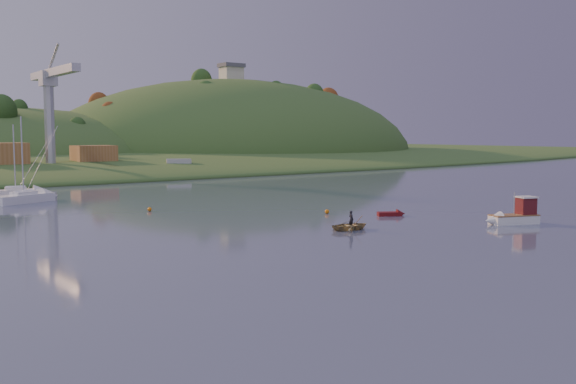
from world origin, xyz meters
TOP-DOWN VIEW (x-y plane):
  - ground at (0.00, 0.00)m, footprint 500.00×500.00m
  - hill_right at (95.00, 195.00)m, footprint 150.00×130.00m
  - hilltop_house at (95.00, 195.00)m, footprint 9.00×7.00m
  - wharf at (5.00, 122.00)m, footprint 42.00×16.00m
  - shed_east at (13.00, 124.00)m, footprint 9.00×7.00m
  - dock_crane at (2.00, 118.39)m, footprint 3.20×28.00m
  - fishing_boat at (16.80, 16.13)m, footprint 6.10×3.78m
  - sailboat_near at (-17.55, 66.88)m, footprint 8.57×5.54m
  - sailboat_far at (-16.24, 76.30)m, footprint 7.83×3.38m
  - canoe at (1.15, 23.09)m, footprint 4.06×3.06m
  - paddler at (1.15, 23.09)m, footprint 0.43×0.61m
  - red_tender at (12.21, 27.90)m, footprint 3.25×2.47m
  - work_vessel at (28.30, 111.27)m, footprint 13.77×9.52m
  - buoy_1 at (7.30, 33.88)m, footprint 0.50×0.50m
  - buoy_3 at (-8.14, 48.24)m, footprint 0.50×0.50m

SIDE VIEW (x-z plane):
  - ground at x=0.00m, z-range 0.00..0.00m
  - hill_right at x=95.00m, z-range -30.00..30.00m
  - red_tender at x=12.21m, z-range -0.31..0.76m
  - buoy_1 at x=7.30m, z-range 0.00..0.50m
  - buoy_3 at x=-8.14m, z-range 0.00..0.50m
  - canoe at x=1.15m, z-range 0.00..0.79m
  - sailboat_far at x=-16.24m, z-range -4.56..5.95m
  - sailboat_near at x=-17.55m, z-range -4.99..6.47m
  - paddler at x=1.15m, z-range 0.00..1.58m
  - fishing_boat at x=16.80m, z-range -1.04..2.69m
  - work_vessel at x=28.30m, z-range -0.48..2.86m
  - wharf at x=5.00m, z-range 0.00..2.40m
  - shed_east at x=13.00m, z-range 2.40..6.40m
  - dock_crane at x=2.00m, z-range 7.02..27.32m
  - hilltop_house at x=95.00m, z-range 30.18..36.63m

